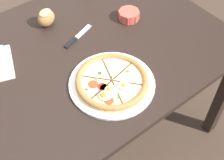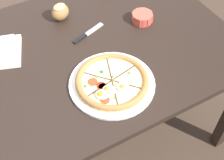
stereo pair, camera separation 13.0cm
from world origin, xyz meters
TOP-DOWN VIEW (x-y plane):
  - ground_plane at (0.00, 0.00)m, footprint 12.00×12.00m
  - dining_table at (0.00, 0.00)m, footprint 1.48×0.99m
  - pizza at (0.04, -0.25)m, footprint 0.37×0.37m
  - ramekin_bowl at (0.37, 0.04)m, footprint 0.11×0.11m
  - bread_piece_near at (0.02, 0.26)m, footprint 0.11×0.10m
  - knife_main at (0.09, 0.09)m, footprint 0.19×0.08m

SIDE VIEW (x-z plane):
  - ground_plane at x=0.00m, z-range 0.00..0.00m
  - dining_table at x=0.00m, z-range 0.29..1.04m
  - knife_main at x=0.09m, z-range 0.75..0.76m
  - pizza at x=0.04m, z-range 0.75..0.80m
  - ramekin_bowl at x=0.37m, z-range 0.76..0.80m
  - bread_piece_near at x=0.02m, z-range 0.76..0.84m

